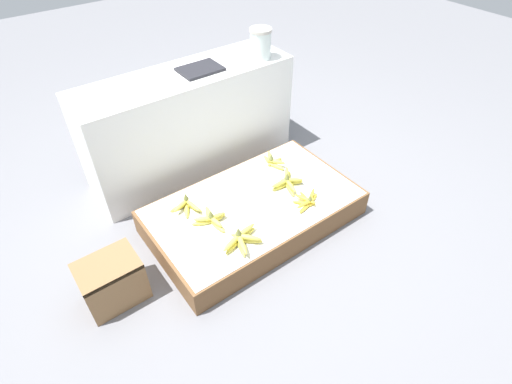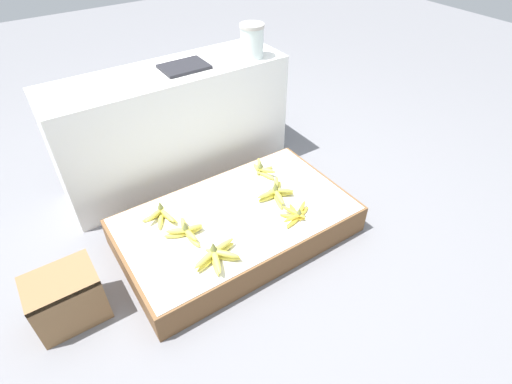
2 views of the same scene
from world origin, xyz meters
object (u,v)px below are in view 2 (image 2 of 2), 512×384
(glass_jar, at_px, (252,41))
(wooden_crate, at_px, (67,298))
(banana_bunch_middle_left, at_px, (186,231))
(banana_bunch_front_left, at_px, (216,256))
(banana_bunch_back_midleft, at_px, (262,169))
(foam_tray_white, at_px, (107,80))
(banana_bunch_middle_midleft, at_px, (276,193))
(banana_bunch_back_left, at_px, (161,216))
(banana_bunch_front_midleft, at_px, (296,214))

(glass_jar, bearing_deg, wooden_crate, -155.78)
(banana_bunch_middle_left, relative_size, glass_jar, 1.11)
(banana_bunch_front_left, distance_m, glass_jar, 1.29)
(banana_bunch_back_midleft, distance_m, foam_tray_white, 0.99)
(wooden_crate, height_order, glass_jar, glass_jar)
(banana_bunch_front_left, height_order, banana_bunch_middle_left, banana_bunch_front_left)
(banana_bunch_middle_midleft, bearing_deg, banana_bunch_back_left, 163.02)
(wooden_crate, height_order, banana_bunch_front_midleft, wooden_crate)
(banana_bunch_back_left, height_order, banana_bunch_back_midleft, banana_bunch_back_midleft)
(wooden_crate, relative_size, banana_bunch_back_left, 1.82)
(banana_bunch_front_midleft, bearing_deg, banana_bunch_back_left, 147.29)
(banana_bunch_middle_midleft, height_order, banana_bunch_back_left, banana_bunch_middle_midleft)
(banana_bunch_middle_midleft, bearing_deg, glass_jar, 67.49)
(wooden_crate, bearing_deg, banana_bunch_middle_midleft, 0.38)
(banana_bunch_front_midleft, distance_m, banana_bunch_back_midleft, 0.43)
(banana_bunch_middle_midleft, height_order, glass_jar, glass_jar)
(banana_bunch_back_left, relative_size, banana_bunch_back_midleft, 0.79)
(banana_bunch_front_left, distance_m, banana_bunch_middle_midleft, 0.55)
(banana_bunch_front_left, bearing_deg, foam_tray_white, 94.10)
(banana_bunch_back_left, height_order, foam_tray_white, foam_tray_white)
(glass_jar, distance_m, foam_tray_white, 0.85)
(banana_bunch_middle_left, height_order, foam_tray_white, foam_tray_white)
(banana_bunch_back_left, bearing_deg, foam_tray_white, 86.78)
(banana_bunch_middle_midleft, distance_m, glass_jar, 0.91)
(banana_bunch_middle_left, bearing_deg, glass_jar, 37.38)
(banana_bunch_middle_midleft, height_order, foam_tray_white, foam_tray_white)
(banana_bunch_middle_midleft, xyz_separation_m, banana_bunch_back_midleft, (0.06, 0.22, -0.00))
(banana_bunch_middle_left, distance_m, glass_jar, 1.18)
(wooden_crate, bearing_deg, banana_bunch_back_left, 19.64)
(banana_bunch_middle_midleft, relative_size, glass_jar, 1.18)
(wooden_crate, distance_m, banana_bunch_front_left, 0.68)
(banana_bunch_back_left, bearing_deg, banana_bunch_middle_left, -72.14)
(banana_bunch_back_midleft, bearing_deg, glass_jar, 63.98)
(banana_bunch_middle_left, distance_m, banana_bunch_middle_midleft, 0.55)
(foam_tray_white, bearing_deg, wooden_crate, -126.43)
(banana_bunch_front_left, xyz_separation_m, banana_bunch_front_midleft, (0.49, 0.02, -0.01))
(wooden_crate, height_order, foam_tray_white, foam_tray_white)
(wooden_crate, distance_m, foam_tray_white, 1.13)
(wooden_crate, relative_size, foam_tray_white, 1.13)
(foam_tray_white, bearing_deg, banana_bunch_back_left, -93.22)
(banana_bunch_middle_midleft, distance_m, banana_bunch_back_left, 0.63)
(banana_bunch_back_midleft, bearing_deg, banana_bunch_front_left, -142.10)
(banana_bunch_front_midleft, xyz_separation_m, banana_bunch_middle_left, (-0.54, 0.20, 0.01))
(banana_bunch_front_left, distance_m, banana_bunch_back_midleft, 0.72)
(banana_bunch_back_midleft, bearing_deg, foam_tray_white, 139.34)
(banana_bunch_front_midleft, height_order, banana_bunch_back_left, banana_bunch_back_left)
(banana_bunch_front_left, height_order, banana_bunch_back_left, banana_bunch_front_left)
(banana_bunch_middle_left, xyz_separation_m, glass_jar, (0.81, 0.62, 0.61))
(wooden_crate, bearing_deg, banana_bunch_front_midleft, -9.46)
(banana_bunch_front_left, height_order, banana_bunch_middle_midleft, banana_bunch_front_left)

